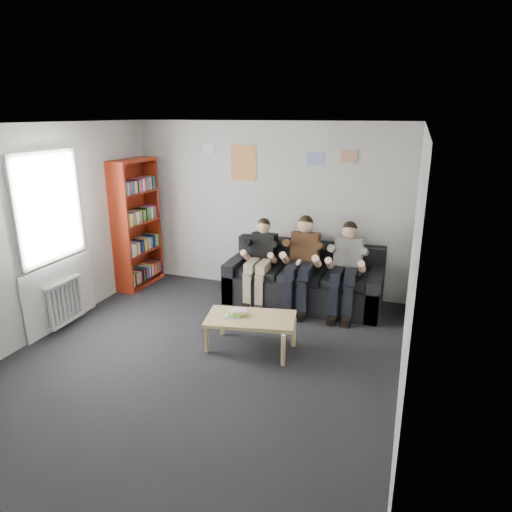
# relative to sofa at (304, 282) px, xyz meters

# --- Properties ---
(room_shell) EXTENTS (5.00, 5.00, 5.00)m
(room_shell) POSITION_rel_sofa_xyz_m (-0.74, -2.06, 1.03)
(room_shell) COLOR black
(room_shell) RESTS_ON ground
(sofa) EXTENTS (2.32, 0.95, 0.90)m
(sofa) POSITION_rel_sofa_xyz_m (0.00, 0.00, 0.00)
(sofa) COLOR black
(sofa) RESTS_ON ground
(bookshelf) EXTENTS (0.32, 0.95, 2.11)m
(bookshelf) POSITION_rel_sofa_xyz_m (-2.81, -0.15, 0.73)
(bookshelf) COLOR maroon
(bookshelf) RESTS_ON ground
(coffee_table) EXTENTS (1.08, 0.59, 0.43)m
(coffee_table) POSITION_rel_sofa_xyz_m (-0.27, -1.66, 0.06)
(coffee_table) COLOR #D9C17D
(coffee_table) RESTS_ON ground
(game_cases) EXTENTS (0.23, 0.22, 0.06)m
(game_cases) POSITION_rel_sofa_xyz_m (-0.46, -1.67, 0.14)
(game_cases) COLOR white
(game_cases) RESTS_ON coffee_table
(person_left) EXTENTS (0.37, 0.79, 1.29)m
(person_left) POSITION_rel_sofa_xyz_m (-0.65, -0.20, 0.33)
(person_left) COLOR black
(person_left) RESTS_ON sofa
(person_middle) EXTENTS (0.41, 0.89, 1.38)m
(person_middle) POSITION_rel_sofa_xyz_m (0.00, -0.21, 0.37)
(person_middle) COLOR #50351A
(person_middle) RESTS_ON sofa
(person_right) EXTENTS (0.39, 0.85, 1.34)m
(person_right) POSITION_rel_sofa_xyz_m (0.65, -0.21, 0.35)
(person_right) COLOR white
(person_right) RESTS_ON sofa
(radiator) EXTENTS (0.10, 0.64, 0.60)m
(radiator) POSITION_rel_sofa_xyz_m (-2.89, -1.86, 0.03)
(radiator) COLOR silver
(radiator) RESTS_ON ground
(window) EXTENTS (0.05, 1.30, 2.36)m
(window) POSITION_rel_sofa_xyz_m (-2.97, -1.86, 0.71)
(window) COLOR white
(window) RESTS_ON room_shell
(poster_large) EXTENTS (0.42, 0.01, 0.55)m
(poster_large) POSITION_rel_sofa_xyz_m (-1.14, 0.43, 1.73)
(poster_large) COLOR gold
(poster_large) RESTS_ON room_shell
(poster_blue) EXTENTS (0.25, 0.01, 0.20)m
(poster_blue) POSITION_rel_sofa_xyz_m (0.01, 0.43, 1.83)
(poster_blue) COLOR #3D6DD1
(poster_blue) RESTS_ON room_shell
(poster_pink) EXTENTS (0.22, 0.01, 0.18)m
(poster_pink) POSITION_rel_sofa_xyz_m (0.51, 0.43, 1.88)
(poster_pink) COLOR #C13C81
(poster_pink) RESTS_ON room_shell
(poster_sign) EXTENTS (0.20, 0.01, 0.14)m
(poster_sign) POSITION_rel_sofa_xyz_m (-1.74, 0.43, 1.93)
(poster_sign) COLOR white
(poster_sign) RESTS_ON room_shell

